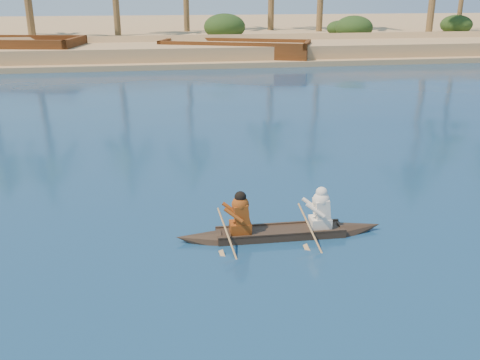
{
  "coord_description": "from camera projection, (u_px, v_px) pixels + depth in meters",
  "views": [
    {
      "loc": [
        -7.87,
        -14.29,
        5.09
      ],
      "look_at": [
        -5.8,
        -1.94,
        0.61
      ],
      "focal_mm": 40.0,
      "sensor_mm": 36.0,
      "label": 1
    }
  ],
  "objects": [
    {
      "name": "sandy_embankment",
      "position": [
        219.0,
        33.0,
        59.57
      ],
      "size": [
        150.0,
        51.0,
        1.5
      ],
      "color": "tan",
      "rests_on": "ground"
    },
    {
      "name": "canoe",
      "position": [
        281.0,
        226.0,
        11.59
      ],
      "size": [
        4.57,
        0.68,
        1.26
      ],
      "rotation": [
        0.0,
        0.0,
        -0.02
      ],
      "color": "#2F221A",
      "rests_on": "ground"
    },
    {
      "name": "barge_mid",
      "position": [
        235.0,
        53.0,
        39.75
      ],
      "size": [
        11.47,
        7.29,
        1.82
      ],
      "rotation": [
        0.0,
        0.0,
        -0.37
      ],
      "color": "#5C2D13",
      "rests_on": "ground"
    },
    {
      "name": "ground",
      "position": [
        418.0,
        167.0,
        16.2
      ],
      "size": [
        160.0,
        160.0,
        0.0
      ],
      "primitive_type": "plane",
      "color": "navy",
      "rests_on": "ground"
    },
    {
      "name": "shrub_cluster",
      "position": [
        242.0,
        38.0,
        45.05
      ],
      "size": [
        100.0,
        6.0,
        2.4
      ],
      "primitive_type": null,
      "color": "#1C3A15",
      "rests_on": "ground"
    }
  ]
}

